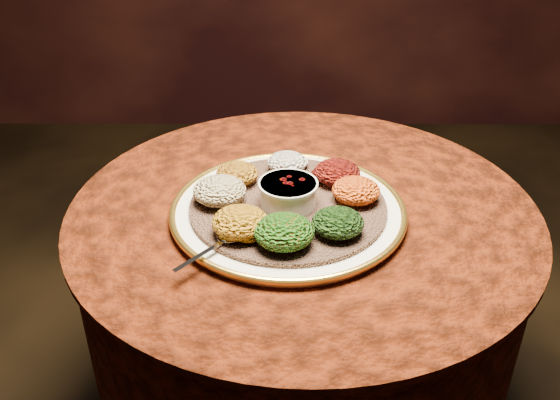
{
  "coord_description": "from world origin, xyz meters",
  "views": [
    {
      "loc": [
        -0.04,
        -1.08,
        1.41
      ],
      "look_at": [
        -0.05,
        -0.02,
        0.76
      ],
      "focal_mm": 40.0,
      "sensor_mm": 36.0,
      "label": 1
    }
  ],
  "objects": [
    {
      "name": "injera",
      "position": [
        -0.03,
        -0.04,
        0.76
      ],
      "size": [
        0.52,
        0.52,
        0.01
      ],
      "primitive_type": "cylinder",
      "rotation": [
        0.0,
        0.0,
        0.43
      ],
      "color": "brown",
      "rests_on": "platter"
    },
    {
      "name": "spoon",
      "position": [
        -0.15,
        -0.17,
        0.77
      ],
      "size": [
        0.11,
        0.12,
        0.01
      ],
      "rotation": [
        0.0,
        0.0,
        -2.29
      ],
      "color": "silver",
      "rests_on": "injera"
    },
    {
      "name": "portion_shiro",
      "position": [
        -0.14,
        0.05,
        0.78
      ],
      "size": [
        0.09,
        0.08,
        0.04
      ],
      "primitive_type": "ellipsoid",
      "color": "#976412",
      "rests_on": "injera"
    },
    {
      "name": "stew_bowl",
      "position": [
        -0.03,
        -0.04,
        0.79
      ],
      "size": [
        0.12,
        0.12,
        0.05
      ],
      "color": "silver",
      "rests_on": "injera"
    },
    {
      "name": "platter",
      "position": [
        -0.03,
        -0.04,
        0.75
      ],
      "size": [
        0.51,
        0.51,
        0.02
      ],
      "rotation": [
        0.0,
        0.0,
        -0.14
      ],
      "color": "white",
      "rests_on": "table"
    },
    {
      "name": "portion_timatim",
      "position": [
        -0.17,
        -0.03,
        0.79
      ],
      "size": [
        0.11,
        0.1,
        0.05
      ],
      "primitive_type": "ellipsoid",
      "color": "maroon",
      "rests_on": "injera"
    },
    {
      "name": "portion_ayib",
      "position": [
        -0.03,
        0.1,
        0.78
      ],
      "size": [
        0.09,
        0.08,
        0.04
      ],
      "primitive_type": "ellipsoid",
      "color": "beige",
      "rests_on": "injera"
    },
    {
      "name": "portion_kik",
      "position": [
        -0.12,
        -0.14,
        0.79
      ],
      "size": [
        0.1,
        0.1,
        0.05
      ],
      "primitive_type": "ellipsoid",
      "color": "#AB610F",
      "rests_on": "injera"
    },
    {
      "name": "portion_kitfo",
      "position": [
        0.07,
        0.05,
        0.79
      ],
      "size": [
        0.1,
        0.09,
        0.05
      ],
      "primitive_type": "ellipsoid",
      "color": "black",
      "rests_on": "injera"
    },
    {
      "name": "portion_tikil",
      "position": [
        0.1,
        -0.02,
        0.79
      ],
      "size": [
        0.1,
        0.09,
        0.05
      ],
      "primitive_type": "ellipsoid",
      "color": "#BD7D0F",
      "rests_on": "injera"
    },
    {
      "name": "table",
      "position": [
        0.0,
        0.0,
        0.55
      ],
      "size": [
        0.96,
        0.96,
        0.73
      ],
      "color": "black",
      "rests_on": "ground"
    },
    {
      "name": "portion_mixveg",
      "position": [
        -0.04,
        -0.17,
        0.79
      ],
      "size": [
        0.11,
        0.1,
        0.05
      ],
      "primitive_type": "ellipsoid",
      "color": "#9C2A0A",
      "rests_on": "injera"
    },
    {
      "name": "portion_gomen",
      "position": [
        0.06,
        -0.14,
        0.79
      ],
      "size": [
        0.1,
        0.09,
        0.05
      ],
      "primitive_type": "ellipsoid",
      "color": "black",
      "rests_on": "injera"
    }
  ]
}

